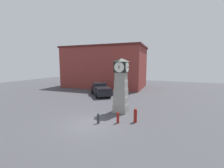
{
  "coord_description": "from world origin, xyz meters",
  "views": [
    {
      "loc": [
        5.97,
        -9.86,
        4.66
      ],
      "look_at": [
        0.56,
        3.5,
        2.76
      ],
      "focal_mm": 24.0,
      "sensor_mm": 36.0,
      "label": 1
    }
  ],
  "objects_px": {
    "clock_tower": "(121,86)",
    "bollard_far_row": "(98,118)",
    "bollard_near_tower": "(135,115)",
    "pickup_truck": "(101,89)",
    "bollard_mid_row": "(118,117)"
  },
  "relations": [
    {
      "from": "clock_tower",
      "to": "bollard_mid_row",
      "type": "xyz_separation_m",
      "value": [
        0.7,
        -2.82,
        -2.06
      ]
    },
    {
      "from": "bollard_mid_row",
      "to": "pickup_truck",
      "type": "height_order",
      "value": "pickup_truck"
    },
    {
      "from": "clock_tower",
      "to": "bollard_far_row",
      "type": "relative_size",
      "value": 6.23
    },
    {
      "from": "bollard_near_tower",
      "to": "bollard_mid_row",
      "type": "height_order",
      "value": "bollard_near_tower"
    },
    {
      "from": "clock_tower",
      "to": "bollard_near_tower",
      "type": "xyz_separation_m",
      "value": [
        1.95,
        -2.11,
        -1.95
      ]
    },
    {
      "from": "bollard_near_tower",
      "to": "pickup_truck",
      "type": "bearing_deg",
      "value": 131.1
    },
    {
      "from": "pickup_truck",
      "to": "bollard_near_tower",
      "type": "bearing_deg",
      "value": -48.9
    },
    {
      "from": "bollard_mid_row",
      "to": "bollard_far_row",
      "type": "distance_m",
      "value": 1.57
    },
    {
      "from": "bollard_far_row",
      "to": "pickup_truck",
      "type": "distance_m",
      "value": 10.76
    },
    {
      "from": "bollard_far_row",
      "to": "pickup_truck",
      "type": "height_order",
      "value": "pickup_truck"
    },
    {
      "from": "bollard_near_tower",
      "to": "bollard_far_row",
      "type": "relative_size",
      "value": 1.35
    },
    {
      "from": "bollard_near_tower",
      "to": "pickup_truck",
      "type": "distance_m",
      "value": 11.06
    },
    {
      "from": "bollard_near_tower",
      "to": "bollard_mid_row",
      "type": "distance_m",
      "value": 1.43
    },
    {
      "from": "clock_tower",
      "to": "bollard_far_row",
      "type": "xyz_separation_m",
      "value": [
        -0.71,
        -3.49,
        -2.1
      ]
    },
    {
      "from": "clock_tower",
      "to": "bollard_near_tower",
      "type": "bearing_deg",
      "value": -47.33
    }
  ]
}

